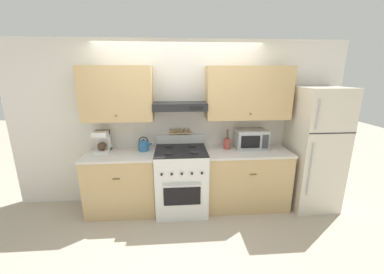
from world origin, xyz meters
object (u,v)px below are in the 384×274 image
object	(u,v)px
tea_kettle	(144,145)
utensil_crock	(227,143)
stove_range	(181,180)
refrigerator	(314,149)
microwave	(251,139)
coffee_maker	(102,141)

from	to	relation	value
tea_kettle	utensil_crock	bearing A→B (deg)	0.00
stove_range	utensil_crock	size ratio (longest dim) A/B	3.54
refrigerator	microwave	distance (m)	0.98
stove_range	tea_kettle	xyz separation A→B (m)	(-0.56, 0.17, 0.51)
stove_range	refrigerator	world-z (taller)	refrigerator
refrigerator	tea_kettle	bearing A→B (deg)	176.21
tea_kettle	coffee_maker	distance (m)	0.62
utensil_crock	tea_kettle	bearing A→B (deg)	-180.00
stove_range	microwave	xyz separation A→B (m)	(1.10, 0.19, 0.57)
microwave	utensil_crock	bearing A→B (deg)	-177.29
tea_kettle	microwave	distance (m)	1.66
stove_range	coffee_maker	distance (m)	1.33
tea_kettle	utensil_crock	xyz separation A→B (m)	(1.29, 0.00, -0.00)
tea_kettle	utensil_crock	distance (m)	1.29
refrigerator	microwave	bearing A→B (deg)	168.67
stove_range	utensil_crock	distance (m)	0.91
coffee_maker	tea_kettle	bearing A→B (deg)	-2.76
stove_range	coffee_maker	bearing A→B (deg)	170.36
stove_range	refrigerator	size ratio (longest dim) A/B	0.60
tea_kettle	coffee_maker	size ratio (longest dim) A/B	0.70
refrigerator	microwave	size ratio (longest dim) A/B	3.90
stove_range	tea_kettle	distance (m)	0.78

